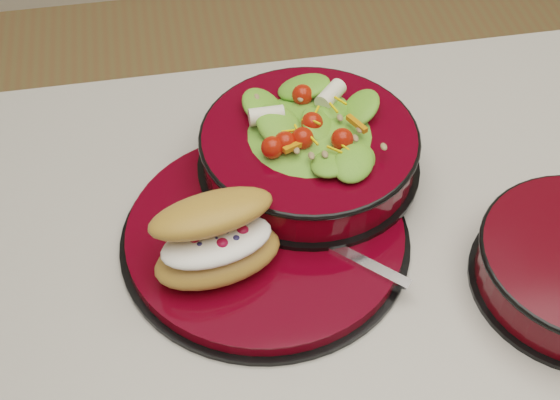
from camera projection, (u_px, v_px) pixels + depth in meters
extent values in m
cube|color=beige|center=(152.00, 312.00, 0.81)|extent=(1.24, 0.74, 0.04)
cylinder|color=black|center=(265.00, 239.00, 0.85)|extent=(0.31, 0.31, 0.01)
cylinder|color=#51020C|center=(265.00, 233.00, 0.84)|extent=(0.30, 0.30, 0.01)
torus|color=black|center=(276.00, 236.00, 0.83)|extent=(0.17, 0.17, 0.01)
cylinder|color=black|center=(308.00, 164.00, 0.90)|extent=(0.26, 0.26, 0.01)
cylinder|color=#51020C|center=(309.00, 148.00, 0.88)|extent=(0.24, 0.24, 0.04)
torus|color=black|center=(309.00, 137.00, 0.87)|extent=(0.25, 0.25, 0.01)
ellipsoid|color=#407F23|center=(309.00, 136.00, 0.87)|extent=(0.20, 0.20, 0.08)
sphere|color=red|center=(356.00, 99.00, 0.84)|extent=(0.02, 0.02, 0.02)
sphere|color=red|center=(325.00, 77.00, 0.86)|extent=(0.02, 0.02, 0.02)
sphere|color=red|center=(280.00, 82.00, 0.86)|extent=(0.02, 0.02, 0.02)
sphere|color=red|center=(264.00, 110.00, 0.83)|extent=(0.02, 0.02, 0.02)
sphere|color=red|center=(295.00, 134.00, 0.80)|extent=(0.02, 0.02, 0.02)
sphere|color=red|center=(343.00, 128.00, 0.81)|extent=(0.02, 0.02, 0.02)
cylinder|color=silver|center=(332.00, 76.00, 0.87)|extent=(0.04, 0.04, 0.02)
cylinder|color=silver|center=(266.00, 97.00, 0.84)|extent=(0.04, 0.04, 0.02)
cube|color=orange|center=(296.00, 127.00, 0.81)|extent=(0.03, 0.03, 0.01)
cube|color=orange|center=(359.00, 105.00, 0.83)|extent=(0.03, 0.02, 0.01)
ellipsoid|color=#CA8A3D|center=(218.00, 256.00, 0.79)|extent=(0.14, 0.10, 0.04)
ellipsoid|color=white|center=(217.00, 242.00, 0.77)|extent=(0.12, 0.08, 0.02)
ellipsoid|color=#CA8A3D|center=(213.00, 213.00, 0.76)|extent=(0.14, 0.09, 0.03)
sphere|color=#A00B25|center=(195.00, 241.00, 0.76)|extent=(0.01, 0.01, 0.01)
sphere|color=#A00B25|center=(222.00, 245.00, 0.76)|extent=(0.01, 0.01, 0.01)
sphere|color=#A00B25|center=(242.00, 231.00, 0.77)|extent=(0.01, 0.01, 0.01)
sphere|color=#A00B25|center=(205.00, 231.00, 0.77)|extent=(0.01, 0.01, 0.01)
sphere|color=#191947|center=(208.00, 235.00, 0.77)|extent=(0.01, 0.01, 0.01)
sphere|color=#191947|center=(227.00, 235.00, 0.77)|extent=(0.01, 0.01, 0.01)
sphere|color=#191947|center=(217.00, 241.00, 0.76)|extent=(0.01, 0.01, 0.01)
sphere|color=#191947|center=(236.00, 240.00, 0.76)|extent=(0.01, 0.01, 0.01)
sphere|color=#191947|center=(200.00, 246.00, 0.76)|extent=(0.01, 0.01, 0.01)
sphere|color=#191947|center=(230.00, 229.00, 0.77)|extent=(0.01, 0.01, 0.01)
cube|color=silver|center=(350.00, 255.00, 0.81)|extent=(0.11, 0.11, 0.00)
cube|color=silver|center=(283.00, 221.00, 0.84)|extent=(0.05, 0.05, 0.00)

